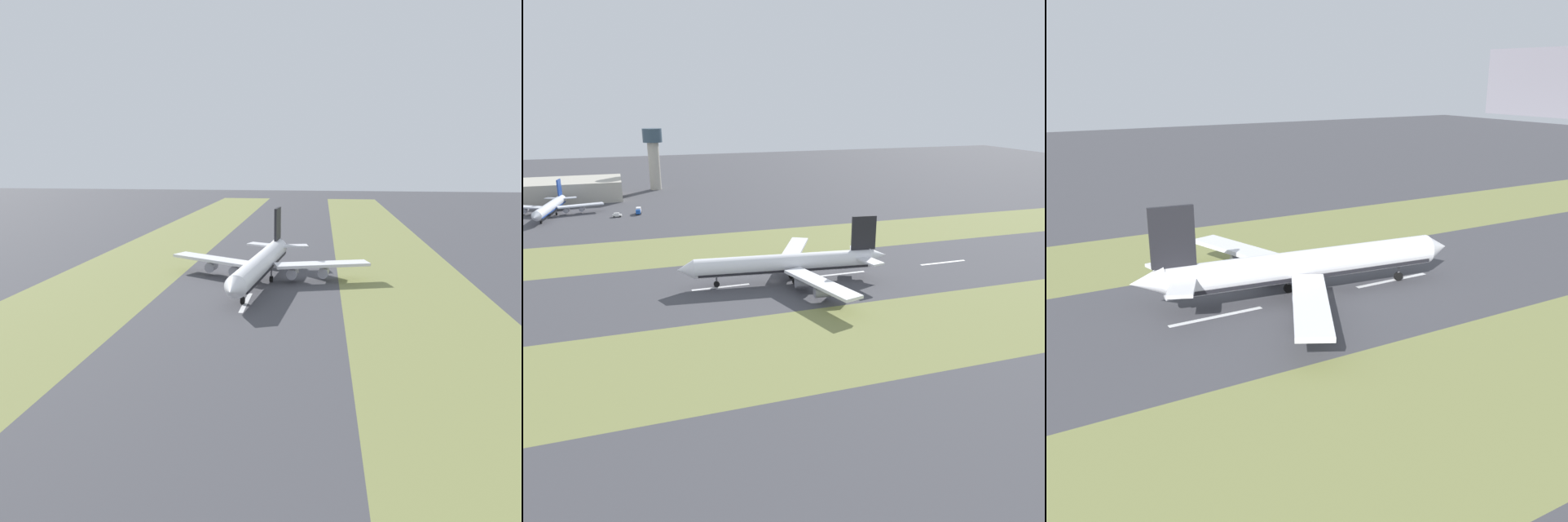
{
  "view_description": "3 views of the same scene",
  "coord_description": "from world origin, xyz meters",
  "views": [
    {
      "loc": [
        -18.85,
        143.96,
        38.31
      ],
      "look_at": [
        -1.63,
        -3.1,
        7.0
      ],
      "focal_mm": 35.0,
      "sensor_mm": 36.0,
      "label": 1
    },
    {
      "loc": [
        -145.91,
        43.71,
        55.36
      ],
      "look_at": [
        -1.63,
        -3.1,
        7.0
      ],
      "focal_mm": 35.0,
      "sensor_mm": 36.0,
      "label": 2
    },
    {
      "loc": [
        96.66,
        -60.92,
        42.18
      ],
      "look_at": [
        -1.63,
        -3.1,
        7.0
      ],
      "focal_mm": 42.0,
      "sensor_mm": 36.0,
      "label": 3
    }
  ],
  "objects": [
    {
      "name": "centreline_dash_far",
      "position": [
        0.0,
        16.9,
        0.01
      ],
      "size": [
        1.2,
        18.0,
        0.01
      ],
      "primitive_type": "cube",
      "color": "silver",
      "rests_on": "ground"
    },
    {
      "name": "ground_plane",
      "position": [
        0.0,
        0.0,
        0.0
      ],
      "size": [
        800.0,
        800.0,
        0.0
      ],
      "primitive_type": "plane",
      "color": "#424247"
    },
    {
      "name": "grass_median_west",
      "position": [
        -45.0,
        0.0,
        0.0
      ],
      "size": [
        40.0,
        600.0,
        0.01
      ],
      "primitive_type": "cube",
      "color": "olive",
      "rests_on": "ground"
    },
    {
      "name": "centreline_dash_mid",
      "position": [
        0.0,
        -23.1,
        0.01
      ],
      "size": [
        1.2,
        18.0,
        0.01
      ],
      "primitive_type": "cube",
      "color": "silver",
      "rests_on": "ground"
    },
    {
      "name": "airplane_main_jet",
      "position": [
        -1.84,
        -4.99,
        6.02
      ],
      "size": [
        63.76,
        67.2,
        20.2
      ],
      "color": "white",
      "rests_on": "ground"
    },
    {
      "name": "grass_median_east",
      "position": [
        45.0,
        0.0,
        0.0
      ],
      "size": [
        40.0,
        600.0,
        0.01
      ],
      "primitive_type": "cube",
      "color": "olive",
      "rests_on": "ground"
    }
  ]
}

